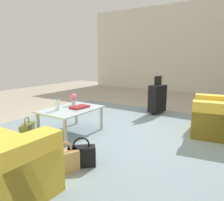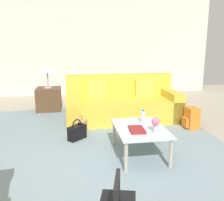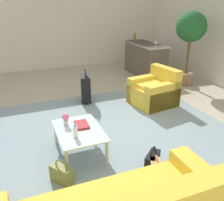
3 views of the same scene
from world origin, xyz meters
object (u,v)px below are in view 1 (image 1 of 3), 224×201
at_px(coffee_table_book, 80,107).
at_px(coffee_table, 71,112).
at_px(flower_vase, 73,98).
at_px(suitcase_black, 157,98).
at_px(handbag_tan, 64,161).
at_px(water_bottle, 57,104).
at_px(handbag_black, 82,156).
at_px(handbag_olive, 27,131).

bearing_deg(coffee_table_book, coffee_table, -30.64).
distance_m(coffee_table_book, flower_vase, 0.27).
height_order(suitcase_black, handbag_tan, suitcase_black).
xyz_separation_m(coffee_table, flower_vase, (-0.22, -0.15, 0.18)).
height_order(water_bottle, handbag_black, water_bottle).
bearing_deg(handbag_tan, suitcase_black, -177.89).
bearing_deg(handbag_black, handbag_tan, -18.04).
relative_size(coffee_table_book, handbag_black, 0.84).
bearing_deg(handbag_tan, coffee_table, -140.24).
bearing_deg(water_bottle, coffee_table, 153.43).
distance_m(water_bottle, handbag_olive, 0.61).
height_order(coffee_table, coffee_table_book, coffee_table_book).
relative_size(coffee_table, handbag_olive, 2.72).
bearing_deg(suitcase_black, coffee_table_book, -18.25).
xyz_separation_m(water_bottle, suitcase_black, (-2.20, 0.80, -0.16)).
bearing_deg(coffee_table, handbag_tan, 39.76).
distance_m(handbag_olive, handbag_tan, 1.28).
bearing_deg(water_bottle, handbag_black, 60.22).
height_order(coffee_table_book, handbag_tan, coffee_table_book).
distance_m(flower_vase, handbag_olive, 0.92).
relative_size(suitcase_black, handbag_olive, 2.37).
bearing_deg(handbag_black, coffee_table_book, -137.77).
xyz_separation_m(coffee_table_book, suitcase_black, (-1.88, 0.62, -0.08)).
relative_size(coffee_table_book, handbag_tan, 0.84).
relative_size(water_bottle, handbag_black, 0.57).
distance_m(coffee_table, handbag_olive, 0.73).
height_order(handbag_black, handbag_olive, same).
xyz_separation_m(water_bottle, coffee_table_book, (-0.32, 0.18, -0.08)).
bearing_deg(suitcase_black, coffee_table, -19.29).
height_order(water_bottle, suitcase_black, suitcase_black).
xyz_separation_m(coffee_table, handbag_tan, (0.97, 0.81, -0.24)).
distance_m(flower_vase, handbag_tan, 1.59).
bearing_deg(handbag_olive, coffee_table_book, 144.64).
relative_size(coffee_table, suitcase_black, 1.15).
bearing_deg(water_bottle, handbag_tan, 49.64).
bearing_deg(suitcase_black, handbag_black, 3.71).
bearing_deg(handbag_olive, handbag_black, 81.22).
distance_m(water_bottle, suitcase_black, 2.35).
bearing_deg(water_bottle, coffee_table_book, 150.64).
bearing_deg(handbag_black, water_bottle, -119.78).
height_order(suitcase_black, handbag_black, suitcase_black).
distance_m(coffee_table, handbag_black, 1.19).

